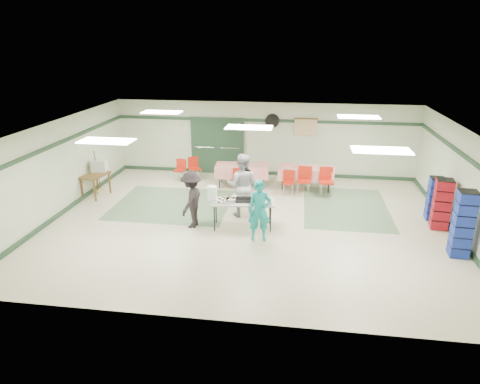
# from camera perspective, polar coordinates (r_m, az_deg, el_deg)

# --- Properties ---
(floor) EXTENTS (11.00, 11.00, 0.00)m
(floor) POSITION_cam_1_polar(r_m,az_deg,el_deg) (12.04, 1.14, -3.99)
(floor) COLOR beige
(floor) RESTS_ON ground
(ceiling) EXTENTS (11.00, 11.00, 0.00)m
(ceiling) POSITION_cam_1_polar(r_m,az_deg,el_deg) (11.22, 1.23, 8.72)
(ceiling) COLOR silver
(ceiling) RESTS_ON wall_back
(wall_back) EXTENTS (11.00, 0.00, 11.00)m
(wall_back) POSITION_cam_1_polar(r_m,az_deg,el_deg) (15.88, 3.18, 7.04)
(wall_back) COLOR beige
(wall_back) RESTS_ON floor
(wall_front) EXTENTS (11.00, 0.00, 11.00)m
(wall_front) POSITION_cam_1_polar(r_m,az_deg,el_deg) (7.45, -3.11, -8.37)
(wall_front) COLOR beige
(wall_front) RESTS_ON floor
(wall_left) EXTENTS (0.00, 9.00, 9.00)m
(wall_left) POSITION_cam_1_polar(r_m,az_deg,el_deg) (13.36, -22.97, 2.99)
(wall_left) COLOR beige
(wall_left) RESTS_ON floor
(wall_right) EXTENTS (0.00, 9.00, 9.00)m
(wall_right) POSITION_cam_1_polar(r_m,az_deg,el_deg) (12.22, 27.72, 0.78)
(wall_right) COLOR beige
(wall_right) RESTS_ON floor
(trim_back) EXTENTS (11.00, 0.06, 0.10)m
(trim_back) POSITION_cam_1_polar(r_m,az_deg,el_deg) (15.71, 3.22, 9.50)
(trim_back) COLOR #203A26
(trim_back) RESTS_ON wall_back
(baseboard_back) EXTENTS (11.00, 0.06, 0.12)m
(baseboard_back) POSITION_cam_1_polar(r_m,az_deg,el_deg) (16.19, 3.09, 2.56)
(baseboard_back) COLOR #203A26
(baseboard_back) RESTS_ON floor
(trim_left) EXTENTS (0.06, 9.00, 0.10)m
(trim_left) POSITION_cam_1_polar(r_m,az_deg,el_deg) (13.17, -23.27, 5.89)
(trim_left) COLOR #203A26
(trim_left) RESTS_ON wall_back
(baseboard_left) EXTENTS (0.06, 9.00, 0.12)m
(baseboard_left) POSITION_cam_1_polar(r_m,az_deg,el_deg) (13.74, -22.15, -2.16)
(baseboard_left) COLOR #203A26
(baseboard_left) RESTS_ON floor
(trim_right) EXTENTS (0.06, 9.00, 0.10)m
(trim_right) POSITION_cam_1_polar(r_m,az_deg,el_deg) (12.03, 28.11, 3.94)
(trim_right) COLOR #203A26
(trim_right) RESTS_ON wall_back
(baseboard_right) EXTENTS (0.06, 9.00, 0.12)m
(baseboard_right) POSITION_cam_1_polar(r_m,az_deg,el_deg) (12.64, 26.66, -4.74)
(baseboard_right) COLOR #203A26
(baseboard_right) RESTS_ON floor
(green_patch_a) EXTENTS (3.50, 3.00, 0.01)m
(green_patch_a) POSITION_cam_1_polar(r_m,az_deg,el_deg) (13.44, -8.97, -1.62)
(green_patch_a) COLOR #587857
(green_patch_a) RESTS_ON floor
(green_patch_b) EXTENTS (2.50, 3.50, 0.01)m
(green_patch_b) POSITION_cam_1_polar(r_m,az_deg,el_deg) (13.43, 13.89, -1.99)
(green_patch_b) COLOR #587857
(green_patch_b) RESTS_ON floor
(double_door_left) EXTENTS (0.90, 0.06, 2.10)m
(double_door_left) POSITION_cam_1_polar(r_m,az_deg,el_deg) (16.22, -4.66, 6.19)
(double_door_left) COLOR gray
(double_door_left) RESTS_ON floor
(double_door_right) EXTENTS (0.90, 0.06, 2.10)m
(double_door_right) POSITION_cam_1_polar(r_m,az_deg,el_deg) (16.05, -1.33, 6.09)
(double_door_right) COLOR gray
(double_door_right) RESTS_ON floor
(door_frame) EXTENTS (2.00, 0.03, 2.15)m
(door_frame) POSITION_cam_1_polar(r_m,az_deg,el_deg) (16.11, -3.04, 6.13)
(door_frame) COLOR #203A26
(door_frame) RESTS_ON floor
(wall_fan) EXTENTS (0.50, 0.10, 0.50)m
(wall_fan) POSITION_cam_1_polar(r_m,az_deg,el_deg) (15.66, 4.32, 9.44)
(wall_fan) COLOR black
(wall_fan) RESTS_ON wall_back
(scroll_banner) EXTENTS (0.80, 0.02, 0.60)m
(scroll_banner) POSITION_cam_1_polar(r_m,az_deg,el_deg) (15.66, 8.73, 8.53)
(scroll_banner) COLOR #D1B582
(scroll_banner) RESTS_ON wall_back
(serving_table) EXTENTS (1.79, 0.89, 0.76)m
(serving_table) POSITION_cam_1_polar(r_m,az_deg,el_deg) (11.44, 0.36, -1.45)
(serving_table) COLOR #9F9F9A
(serving_table) RESTS_ON floor
(sheet_tray_right) EXTENTS (0.65, 0.52, 0.02)m
(sheet_tray_right) POSITION_cam_1_polar(r_m,az_deg,el_deg) (11.31, 2.70, -1.39)
(sheet_tray_right) COLOR silver
(sheet_tray_right) RESTS_ON serving_table
(sheet_tray_mid) EXTENTS (0.63, 0.50, 0.02)m
(sheet_tray_mid) POSITION_cam_1_polar(r_m,az_deg,el_deg) (11.55, -0.38, -0.92)
(sheet_tray_mid) COLOR silver
(sheet_tray_mid) RESTS_ON serving_table
(sheet_tray_left) EXTENTS (0.67, 0.54, 0.02)m
(sheet_tray_left) POSITION_cam_1_polar(r_m,az_deg,el_deg) (11.40, -2.26, -1.21)
(sheet_tray_left) COLOR silver
(sheet_tray_left) RESTS_ON serving_table
(baking_pan) EXTENTS (0.54, 0.37, 0.08)m
(baking_pan) POSITION_cam_1_polar(r_m,az_deg,el_deg) (11.40, 0.67, -1.05)
(baking_pan) COLOR black
(baking_pan) RESTS_ON serving_table
(foam_box_stack) EXTENTS (0.26, 0.24, 0.37)m
(foam_box_stack) POSITION_cam_1_polar(r_m,az_deg,el_deg) (11.50, -3.75, -0.12)
(foam_box_stack) COLOR white
(foam_box_stack) RESTS_ON serving_table
(volunteer_teal) EXTENTS (0.62, 0.46, 1.58)m
(volunteer_teal) POSITION_cam_1_polar(r_m,az_deg,el_deg) (10.71, 2.61, -2.53)
(volunteer_teal) COLOR #138484
(volunteer_teal) RESTS_ON floor
(volunteer_grey) EXTENTS (0.90, 0.71, 1.85)m
(volunteer_grey) POSITION_cam_1_polar(r_m,az_deg,el_deg) (12.15, 0.26, 0.91)
(volunteer_grey) COLOR gray
(volunteer_grey) RESTS_ON floor
(volunteer_dark) EXTENTS (0.70, 1.07, 1.56)m
(volunteer_dark) POSITION_cam_1_polar(r_m,az_deg,el_deg) (11.55, -6.50, -1.02)
(volunteer_dark) COLOR black
(volunteer_dark) RESTS_ON floor
(dining_table_a) EXTENTS (1.89, 0.92, 0.77)m
(dining_table_a) POSITION_cam_1_polar(r_m,az_deg,el_deg) (14.65, 8.83, 2.55)
(dining_table_a) COLOR red
(dining_table_a) RESTS_ON floor
(dining_table_b) EXTENTS (1.86, 0.93, 0.77)m
(dining_table_b) POSITION_cam_1_polar(r_m,az_deg,el_deg) (14.77, 0.27, 2.94)
(dining_table_b) COLOR red
(dining_table_b) RESTS_ON floor
(chair_a) EXTENTS (0.49, 0.49, 0.94)m
(chair_a) POSITION_cam_1_polar(r_m,az_deg,el_deg) (14.11, 8.56, 1.92)
(chair_a) COLOR #B0200E
(chair_a) RESTS_ON floor
(chair_b) EXTENTS (0.37, 0.37, 0.79)m
(chair_b) POSITION_cam_1_polar(r_m,az_deg,el_deg) (14.13, 6.47, 1.64)
(chair_b) COLOR #B0200E
(chair_b) RESTS_ON floor
(chair_c) EXTENTS (0.48, 0.48, 0.94)m
(chair_c) POSITION_cam_1_polar(r_m,az_deg,el_deg) (14.14, 11.43, 1.78)
(chair_c) COLOR #B0200E
(chair_c) RESTS_ON floor
(chair_d) EXTENTS (0.39, 0.40, 0.79)m
(chair_d) POSITION_cam_1_polar(r_m,az_deg,el_deg) (14.26, -0.25, 1.94)
(chair_d) COLOR #B0200E
(chair_d) RESTS_ON floor
(chair_loose_a) EXTENTS (0.54, 0.54, 0.83)m
(chair_loose_a) POSITION_cam_1_polar(r_m,az_deg,el_deg) (15.56, -6.13, 3.47)
(chair_loose_a) COLOR #B0200E
(chair_loose_a) RESTS_ON floor
(chair_loose_b) EXTENTS (0.41, 0.42, 0.78)m
(chair_loose_b) POSITION_cam_1_polar(r_m,az_deg,el_deg) (15.52, -7.96, 3.23)
(chair_loose_b) COLOR #B0200E
(chair_loose_b) RESTS_ON floor
(crate_stack_blue_a) EXTENTS (0.40, 0.40, 1.24)m
(crate_stack_blue_a) POSITION_cam_1_polar(r_m,az_deg,el_deg) (13.17, 24.53, -0.81)
(crate_stack_blue_a) COLOR #193496
(crate_stack_blue_a) RESTS_ON floor
(crate_stack_red) EXTENTS (0.48, 0.48, 1.39)m
(crate_stack_red) POSITION_cam_1_polar(r_m,az_deg,el_deg) (12.60, 25.30, -1.47)
(crate_stack_red) COLOR maroon
(crate_stack_red) RESTS_ON floor
(crate_stack_blue_b) EXTENTS (0.45, 0.45, 1.63)m
(crate_stack_blue_b) POSITION_cam_1_polar(r_m,az_deg,el_deg) (11.16, 27.58, -3.83)
(crate_stack_blue_b) COLOR #193496
(crate_stack_blue_b) RESTS_ON floor
(printer_table) EXTENTS (0.78, 1.05, 0.74)m
(printer_table) POSITION_cam_1_polar(r_m,az_deg,el_deg) (14.51, -18.78, 1.87)
(printer_table) COLOR brown
(printer_table) RESTS_ON floor
(office_printer) EXTENTS (0.54, 0.49, 0.37)m
(office_printer) POSITION_cam_1_polar(r_m,az_deg,el_deg) (14.76, -18.25, 3.38)
(office_printer) COLOR beige
(office_printer) RESTS_ON printer_table
(broom) EXTENTS (0.08, 0.23, 1.41)m
(broom) POSITION_cam_1_polar(r_m,az_deg,el_deg) (14.84, -18.47, 2.65)
(broom) COLOR brown
(broom) RESTS_ON floor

